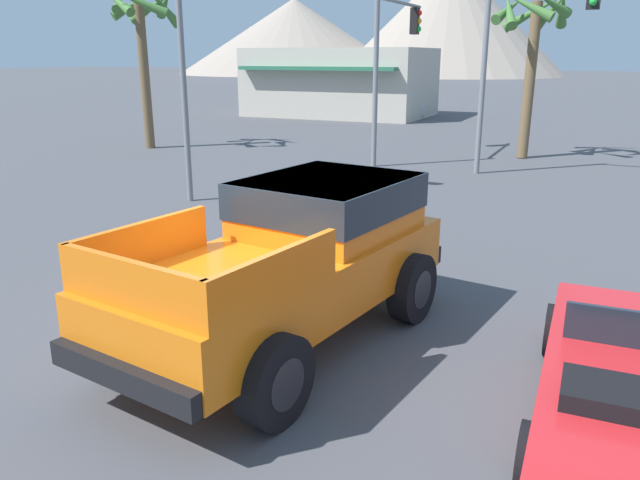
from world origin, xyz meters
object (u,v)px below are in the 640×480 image
Objects in this scene: traffic_light_crosswalk at (395,44)px; parked_car_silver at (397,106)px; orange_pickup_truck at (299,252)px; traffic_light_main at (529,33)px; palm_tree_short at (533,31)px; palm_tree_tall at (143,25)px.

parked_car_silver is at bearing 17.73° from traffic_light_crosswalk.
traffic_light_crosswalk is (4.92, -15.38, 3.20)m from parked_car_silver.
traffic_light_crosswalk is (-3.55, 14.00, 2.69)m from orange_pickup_truck.
traffic_light_main is (9.33, -17.01, 3.41)m from parked_car_silver.
parked_car_silver is at bearing 118.76° from traffic_light_main.
traffic_light_crosswalk is at bearing -151.75° from palm_tree_short.
palm_tree_tall is at bearing -145.01° from parked_car_silver.
orange_pickup_truck reaches higher than parked_car_silver.
traffic_light_main is 1.04× the size of palm_tree_short.
orange_pickup_truck is 30.58m from parked_car_silver.
palm_tree_tall is (-12.74, 12.52, 3.40)m from orange_pickup_truck.
traffic_light_main is 13.62m from palm_tree_tall.
traffic_light_crosswalk reaches higher than orange_pickup_truck.
palm_tree_short reaches higher than parked_car_silver.
palm_tree_short is at bearing -61.75° from traffic_light_crosswalk.
traffic_light_main is at bearing -110.22° from traffic_light_crosswalk.
palm_tree_tall is (-13.61, 0.15, 0.49)m from traffic_light_main.
palm_tree_tall is (-9.19, -1.47, 0.70)m from traffic_light_crosswalk.
orange_pickup_truck is at bearing -114.71° from parked_car_silver.
palm_tree_short is (4.02, 2.16, 0.41)m from traffic_light_crosswalk.
traffic_light_crosswalk is (-4.42, 1.63, -0.21)m from traffic_light_main.
traffic_light_main is at bearing 94.61° from orange_pickup_truck.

